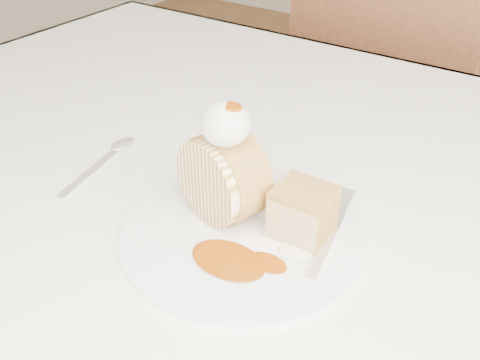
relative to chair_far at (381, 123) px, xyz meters
The scene contains 10 objects.
table 0.68m from the chair_far, 82.32° to the right, with size 1.40×0.90×0.75m.
chair_far is the anchor object (origin of this frame).
plate 0.86m from the chair_far, 80.89° to the right, with size 0.26×0.26×0.01m, color white.
roulade_slice 0.86m from the chair_far, 83.19° to the right, with size 0.10×0.10×0.05m, color #FFE1B1.
cake_chunk 0.84m from the chair_far, 76.71° to the right, with size 0.06×0.05×0.05m, color tan.
whipped_cream 0.89m from the chair_far, 82.53° to the right, with size 0.05×0.05×0.04m, color white.
caramel_drizzle 0.90m from the chair_far, 82.17° to the right, with size 0.03×0.02×0.01m, color #823805.
caramel_pool 0.91m from the chair_far, 80.41° to the right, with size 0.08×0.05×0.00m, color #823805, non-canonical shape.
fork 0.85m from the chair_far, 74.59° to the right, with size 0.02×0.16×0.00m, color silver.
spoon 0.86m from the chair_far, 96.83° to the right, with size 0.02×0.14×0.00m, color silver.
Camera 1 is at (0.29, -0.32, 1.12)m, focal length 40.00 mm.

